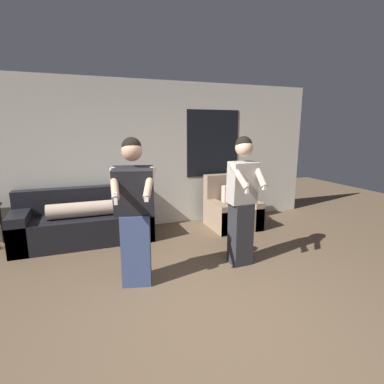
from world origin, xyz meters
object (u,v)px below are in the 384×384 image
at_px(couch, 85,222).
at_px(person_right, 242,199).
at_px(armchair, 231,210).
at_px(person_left, 135,213).

distance_m(couch, person_right, 2.66).
distance_m(couch, armchair, 2.64).
bearing_deg(person_left, couch, 107.60).
distance_m(couch, person_left, 1.90).
xyz_separation_m(couch, armchair, (2.63, -0.16, -0.00)).
height_order(couch, person_left, person_left).
bearing_deg(person_left, armchair, 36.89).
height_order(couch, person_right, person_right).
relative_size(couch, person_right, 1.23).
relative_size(couch, armchair, 2.20).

